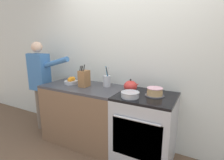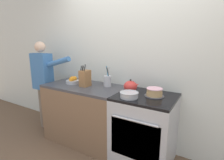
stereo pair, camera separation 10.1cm
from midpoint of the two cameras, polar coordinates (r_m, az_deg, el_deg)
name	(u,v)px [view 2 (the right image)]	position (r m, az deg, el deg)	size (l,w,h in m)	color
wall_back	(135,59)	(2.55, 8.73, 6.76)	(8.00, 0.04, 2.60)	silver
counter_cabinet	(85,113)	(2.80, -7.64, -10.68)	(1.22, 0.66, 0.90)	brown
stove_range	(144,129)	(2.38, 11.72, -15.42)	(0.72, 0.69, 0.90)	#B7BABF
layer_cake	(154,92)	(2.19, 14.96, -3.97)	(0.24, 0.24, 0.10)	#4C4C51
tea_kettle	(131,87)	(2.30, 7.32, -2.15)	(0.22, 0.18, 0.18)	red
mixing_bowl	(129,95)	(2.09, 7.01, -4.81)	(0.22, 0.22, 0.07)	#B7BABF
knife_block	(85,78)	(2.58, -7.69, 0.58)	(0.12, 0.15, 0.33)	olive
utensil_crock	(108,81)	(2.56, -0.35, -0.25)	(0.11, 0.11, 0.31)	#B7BABF
fruit_bowl	(73,80)	(2.80, -11.66, -0.14)	(0.21, 0.21, 0.11)	#B7BABF
person_baker	(43,79)	(3.21, -20.72, 0.41)	(0.90, 0.20, 1.54)	#7A6B5B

